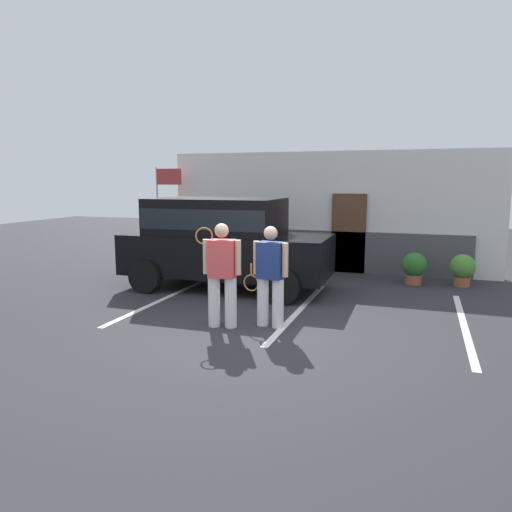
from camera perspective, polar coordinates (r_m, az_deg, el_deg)
name	(u,v)px	position (r m, az deg, el deg)	size (l,w,h in m)	color
ground_plane	(258,331)	(7.97, 0.21, -8.92)	(40.00, 40.00, 0.00)	#2D2D33
parking_stripe_0	(166,298)	(10.32, -10.66, -4.91)	(0.12, 4.40, 0.01)	silver
parking_stripe_1	(300,310)	(9.27, 5.18, -6.38)	(0.12, 4.40, 0.01)	silver
parking_stripe_2	(464,325)	(9.06, 23.39, -7.47)	(0.12, 4.40, 0.01)	silver
house_frontage	(327,215)	(13.26, 8.40, 4.80)	(8.88, 0.40, 3.21)	white
parked_suv	(223,239)	(10.89, -3.98, 2.07)	(4.63, 2.22, 2.05)	black
tennis_player_man	(222,273)	(8.03, -4.07, -2.07)	(0.78, 0.33, 1.75)	white
tennis_player_woman	(270,275)	(8.04, 1.69, -2.29)	(0.88, 0.32, 1.70)	white
potted_plant_by_porch	(414,267)	(12.01, 18.20, -1.20)	(0.58, 0.58, 0.76)	#9E5638
potted_plant_secondary	(463,269)	(12.18, 23.27, -1.38)	(0.57, 0.57, 0.75)	#9E5638
flag_pole	(163,197)	(14.22, -10.94, 6.87)	(0.80, 0.10, 2.82)	silver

